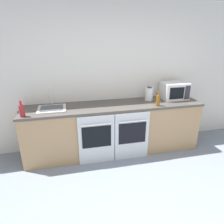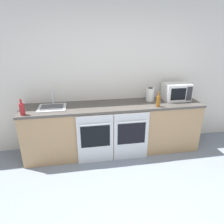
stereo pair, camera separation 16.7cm
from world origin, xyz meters
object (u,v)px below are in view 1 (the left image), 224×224
at_px(bottle_red, 22,110).
at_px(oven_left, 97,140).
at_px(microwave, 174,91).
at_px(kettle, 149,94).
at_px(sink, 52,108).
at_px(bottle_amber, 158,100).
at_px(oven_right, 132,136).

bearing_deg(bottle_red, oven_left, -5.38).
height_order(microwave, kettle, microwave).
bearing_deg(bottle_red, sink, 31.08).
xyz_separation_m(microwave, bottle_amber, (-0.47, -0.31, -0.06)).
distance_m(oven_left, bottle_amber, 1.22).
xyz_separation_m(oven_right, sink, (-1.27, 0.34, 0.48)).
xyz_separation_m(oven_right, kettle, (0.45, 0.45, 0.59)).
bearing_deg(oven_right, microwave, 23.70).
relative_size(kettle, sink, 0.55).
bearing_deg(sink, bottle_red, -148.92).
height_order(microwave, bottle_red, microwave).
bearing_deg(oven_right, kettle, 44.51).
xyz_separation_m(bottle_amber, kettle, (-0.02, 0.34, 0.02)).
distance_m(kettle, sink, 1.73).
relative_size(bottle_red, kettle, 1.01).
distance_m(oven_left, sink, 0.90).
xyz_separation_m(microwave, bottle_red, (-2.61, -0.31, -0.06)).
relative_size(oven_left, microwave, 1.84).
distance_m(oven_left, kettle, 1.29).
distance_m(microwave, sink, 2.22).
distance_m(oven_left, microwave, 1.71).
distance_m(oven_left, bottle_red, 1.22).
bearing_deg(bottle_amber, kettle, 93.43).
bearing_deg(bottle_amber, microwave, 33.25).
relative_size(oven_right, bottle_amber, 3.39).
bearing_deg(microwave, bottle_red, -173.20).
height_order(oven_right, microwave, microwave).
height_order(oven_right, kettle, kettle).
xyz_separation_m(oven_left, microwave, (1.54, 0.41, 0.62)).
xyz_separation_m(oven_left, sink, (-0.67, 0.34, 0.48)).
distance_m(bottle_red, kettle, 2.16).
xyz_separation_m(microwave, kettle, (-0.49, 0.03, -0.04)).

